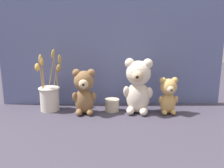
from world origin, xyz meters
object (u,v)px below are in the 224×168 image
at_px(teddy_bear_medium, 84,91).
at_px(decorative_tin_tall, 113,105).
at_px(flower_vase, 49,95).
at_px(teddy_bear_small, 168,95).
at_px(teddy_bear_large, 138,85).

distance_m(teddy_bear_medium, decorative_tin_tall, 0.17).
bearing_deg(flower_vase, teddy_bear_medium, -16.41).
height_order(teddy_bear_medium, teddy_bear_small, teddy_bear_medium).
distance_m(teddy_bear_small, decorative_tin_tall, 0.29).
xyz_separation_m(teddy_bear_large, flower_vase, (-0.47, 0.05, -0.06)).
bearing_deg(decorative_tin_tall, teddy_bear_small, -8.32).
distance_m(teddy_bear_large, decorative_tin_tall, 0.18).
height_order(teddy_bear_large, teddy_bear_small, teddy_bear_large).
height_order(teddy_bear_large, decorative_tin_tall, teddy_bear_large).
bearing_deg(decorative_tin_tall, teddy_bear_large, -12.26).
relative_size(teddy_bear_large, teddy_bear_medium, 1.22).
relative_size(teddy_bear_small, decorative_tin_tall, 2.46).
bearing_deg(teddy_bear_medium, decorative_tin_tall, 14.65).
xyz_separation_m(teddy_bear_small, flower_vase, (-0.62, 0.06, -0.01)).
relative_size(teddy_bear_small, flower_vase, 0.59).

